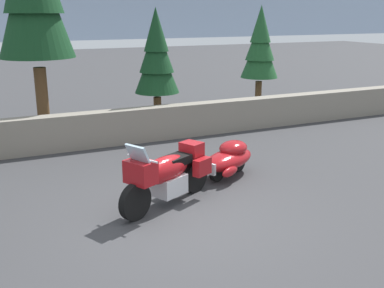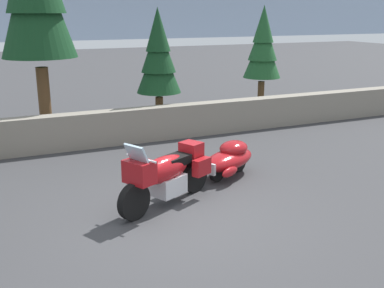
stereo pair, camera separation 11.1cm
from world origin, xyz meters
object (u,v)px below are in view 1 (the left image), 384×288
touring_motorcycle (167,173)px  pine_tree_far_right (260,46)px  pine_tree_secondary (156,55)px  car_shaped_trailer (229,158)px

touring_motorcycle → pine_tree_far_right: size_ratio=0.57×
pine_tree_secondary → pine_tree_far_right: 4.60m
pine_tree_secondary → pine_tree_far_right: size_ratio=0.97×
touring_motorcycle → pine_tree_secondary: size_ratio=0.59×
car_shaped_trailer → pine_tree_far_right: pine_tree_far_right is taller
car_shaped_trailer → pine_tree_secondary: (-0.01, 4.38, 1.86)m
pine_tree_far_right → car_shaped_trailer: bearing=-127.6°
touring_motorcycle → pine_tree_far_right: pine_tree_far_right is taller
pine_tree_secondary → car_shaped_trailer: bearing=-89.9°
touring_motorcycle → pine_tree_secondary: bearing=71.2°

